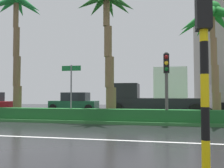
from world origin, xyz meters
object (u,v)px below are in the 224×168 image
Objects in this scene: traffic_signal_median_right at (166,74)px; traffic_signal_foreground at (204,38)px; palm_tree_centre_left at (16,17)px; street_name_sign at (71,84)px; car_in_traffic_second at (75,102)px; palm_tree_centre_right at (212,24)px; box_truck_lead at (156,94)px; palm_tree_centre at (107,17)px.

traffic_signal_foreground reaches higher than traffic_signal_median_right.
palm_tree_centre_left is 2.75× the size of street_name_sign.
palm_tree_centre_left is 9.10m from car_in_traffic_second.
box_truck_lead is at bearing 124.87° from palm_tree_centre_right.
car_in_traffic_second is at bearing 133.21° from traffic_signal_median_right.
palm_tree_centre_right is at bearing 124.87° from box_truck_lead.
traffic_signal_median_right is 7.27m from traffic_signal_foreground.
car_in_traffic_second is at bearing 77.07° from palm_tree_centre_left.
traffic_signal_foreground is at bearing 118.35° from car_in_traffic_second.
palm_tree_centre is at bearing 27.16° from street_name_sign.
palm_tree_centre reaches higher than palm_tree_centre_right.
palm_tree_centre reaches higher than street_name_sign.
car_in_traffic_second is at bearing 122.47° from palm_tree_centre.
palm_tree_centre_right is 1.50× the size of car_in_traffic_second.
palm_tree_centre reaches higher than box_truck_lead.
palm_tree_centre_right reaches higher than traffic_signal_foreground.
palm_tree_centre_right reaches higher than traffic_signal_median_right.
palm_tree_centre_left reaches higher than traffic_signal_median_right.
palm_tree_centre is (6.24, -0.50, -0.58)m from palm_tree_centre_left.
traffic_signal_median_right is 6.04m from box_truck_lead.
palm_tree_centre is 2.02× the size of traffic_signal_foreground.
palm_tree_centre_left reaches higher than car_in_traffic_second.
palm_tree_centre is 1.19× the size of palm_tree_centre_right.
street_name_sign is 0.47× the size of box_truck_lead.
traffic_signal_foreground is 13.27m from box_truck_lead.
traffic_signal_median_right is 0.81× the size of car_in_traffic_second.
palm_tree_centre_left is 6.51m from street_name_sign.
palm_tree_centre_right is 9.36m from traffic_signal_foreground.
traffic_signal_foreground is at bearing -53.02° from street_name_sign.
street_name_sign is 0.79× the size of traffic_signal_foreground.
box_truck_lead is (2.72, 4.77, -4.50)m from palm_tree_centre.
box_truck_lead is (8.96, 4.26, -5.07)m from palm_tree_centre_left.
palm_tree_centre_right is at bearing 9.17° from street_name_sign.
palm_tree_centre is 4.45m from street_name_sign.
palm_tree_centre_left is 12.14m from palm_tree_centre_right.
street_name_sign is at bearing 51.51° from box_truck_lead.
palm_tree_centre_right is 8.40m from street_name_sign.
palm_tree_centre_left is at bearing 162.12° from street_name_sign.
palm_tree_centre_left is at bearing 77.07° from car_in_traffic_second.
palm_tree_centre_right is (5.83, 0.30, -0.70)m from palm_tree_centre.
palm_tree_centre_right is 13.42m from car_in_traffic_second.
car_in_traffic_second is at bearing -61.65° from traffic_signal_foreground.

